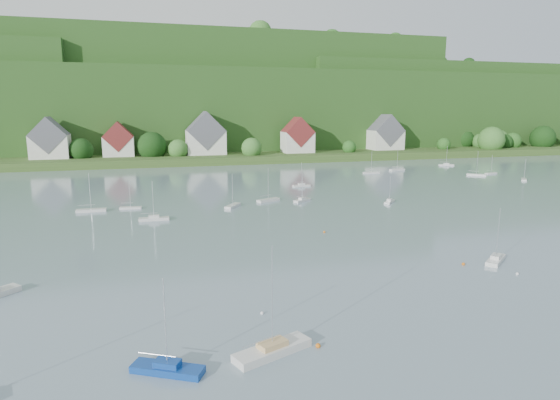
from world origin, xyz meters
The scene contains 16 objects.
far_shore_strip centered at (0.00, 200.00, 1.50)m, with size 600.00×60.00×3.00m, color #33511E.
forested_ridge centered at (0.39, 268.57, 22.89)m, with size 620.00×181.22×69.89m.
village_building_0 centered at (-55.00, 187.00, 9.51)m, with size 14.00×10.40×16.00m.
village_building_1 centered at (-30.00, 189.00, 8.75)m, with size 12.00×9.36×14.00m.
village_building_2 centered at (5.00, 188.00, 10.27)m, with size 16.00×11.44×18.00m.
village_building_3 centered at (45.00, 186.00, 9.43)m, with size 13.00×10.40×15.50m.
village_building_4 centered at (90.00, 190.00, 9.59)m, with size 15.00×10.40×16.50m.
near_sailboat_1 centered at (-17.93, 23.97, 0.44)m, with size 6.21×4.42×8.28m.
near_sailboat_2 centered at (-8.76, 24.55, 0.50)m, with size 7.70×4.69×10.06m.
near_sailboat_3 centered at (28.79, 41.15, 0.43)m, with size 5.56×4.91×7.85m.
mooring_buoy_0 centered at (-4.39, 24.65, 0.00)m, with size 0.49×0.49×0.49m, color #D06613.
mooring_buoy_1 centered at (-7.70, 33.00, 0.00)m, with size 0.38×0.38×0.38m, color silver.
mooring_buoy_2 centered at (23.45, 41.22, 0.00)m, with size 0.47×0.47×0.47m, color #D06613.
mooring_buoy_3 centered at (10.92, 63.20, 0.00)m, with size 0.44×0.44×0.44m, color #D06613.
mooring_buoy_4 centered at (27.81, 35.87, 0.00)m, with size 0.40×0.40×0.40m, color silver.
far_sailboat_cluster centered at (13.52, 113.92, 0.37)m, with size 187.14×67.81×8.53m.
Camera 1 is at (-18.55, -13.05, 21.49)m, focal length 30.28 mm.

